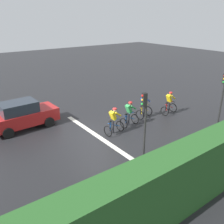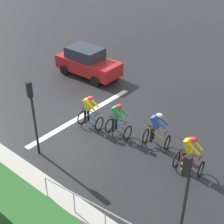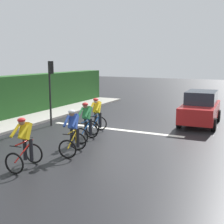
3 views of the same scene
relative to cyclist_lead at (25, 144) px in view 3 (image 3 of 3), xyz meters
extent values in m
plane|color=black|center=(-0.24, -6.00, -0.80)|extent=(80.00, 80.00, 0.00)
cube|color=#ADA89E|center=(5.27, -4.00, -0.74)|extent=(2.80, 23.77, 0.12)
cube|color=silver|center=(-0.24, -6.05, -0.79)|extent=(7.00, 0.30, 0.01)
torus|color=black|center=(-0.06, 0.55, -0.46)|extent=(0.68, 0.14, 0.68)
torus|color=black|center=(0.05, -0.47, -0.46)|extent=(0.68, 0.14, 0.68)
cylinder|color=red|center=(0.00, 0.04, -0.21)|extent=(0.15, 0.99, 0.51)
cylinder|color=red|center=(0.03, -0.26, -0.18)|extent=(0.04, 0.04, 0.55)
cylinder|color=red|center=(-0.01, 0.09, 0.07)|extent=(0.12, 0.71, 0.04)
cube|color=black|center=(0.03, -0.26, 0.11)|extent=(0.12, 0.23, 0.04)
cylinder|color=black|center=(-0.05, 0.44, 0.04)|extent=(0.42, 0.08, 0.03)
cube|color=yellow|center=(0.01, -0.06, 0.41)|extent=(0.34, 0.44, 0.57)
sphere|color=#9E7051|center=(-0.01, 0.09, 0.72)|extent=(0.20, 0.20, 0.20)
ellipsoid|color=red|center=(-0.01, 0.09, 0.79)|extent=(0.27, 0.30, 0.14)
cylinder|color=black|center=(-0.10, -0.18, -0.23)|extent=(0.12, 0.12, 0.74)
cylinder|color=black|center=(0.14, -0.15, -0.23)|extent=(0.12, 0.12, 0.74)
cylinder|color=yellow|center=(-0.18, 0.20, 0.47)|extent=(0.14, 0.48, 0.37)
cylinder|color=yellow|center=(0.13, 0.24, 0.47)|extent=(0.14, 0.48, 0.37)
torus|color=black|center=(-0.68, -1.36, -0.46)|extent=(0.68, 0.20, 0.68)
torus|color=black|center=(-0.48, -2.36, -0.46)|extent=(0.68, 0.20, 0.68)
cylinder|color=gold|center=(-0.58, -1.86, -0.21)|extent=(0.24, 0.98, 0.51)
cylinder|color=gold|center=(-0.52, -2.16, -0.18)|extent=(0.04, 0.04, 0.55)
cylinder|color=gold|center=(-0.59, -1.81, 0.07)|extent=(0.19, 0.71, 0.04)
cube|color=black|center=(-0.52, -2.16, 0.11)|extent=(0.14, 0.24, 0.04)
cylinder|color=black|center=(-0.66, -1.46, 0.04)|extent=(0.42, 0.12, 0.03)
cube|color=#2D51B7|center=(-0.56, -1.96, 0.41)|extent=(0.38, 0.46, 0.57)
sphere|color=#9E7051|center=(-0.59, -1.81, 0.72)|extent=(0.20, 0.20, 0.20)
ellipsoid|color=silver|center=(-0.59, -1.81, 0.79)|extent=(0.29, 0.32, 0.14)
cylinder|color=black|center=(-0.66, -2.08, -0.23)|extent=(0.12, 0.12, 0.74)
cylinder|color=black|center=(-0.42, -2.03, -0.23)|extent=(0.12, 0.12, 0.74)
cylinder|color=#2D51B7|center=(-0.77, -1.71, 0.47)|extent=(0.18, 0.49, 0.37)
cylinder|color=#2D51B7|center=(-0.46, -1.65, 0.47)|extent=(0.18, 0.49, 0.37)
torus|color=black|center=(-0.14, -3.10, -0.46)|extent=(0.68, 0.12, 0.68)
torus|color=black|center=(-0.05, -4.12, -0.46)|extent=(0.68, 0.12, 0.68)
cylinder|color=#1E59B2|center=(-0.09, -3.61, -0.21)|extent=(0.14, 0.99, 0.51)
cylinder|color=#1E59B2|center=(-0.06, -3.92, -0.18)|extent=(0.04, 0.04, 0.55)
cylinder|color=#1E59B2|center=(-0.10, -3.56, 0.07)|extent=(0.11, 0.72, 0.04)
cube|color=black|center=(-0.06, -3.92, 0.11)|extent=(0.12, 0.23, 0.04)
cylinder|color=black|center=(-0.13, -3.21, 0.04)|extent=(0.42, 0.07, 0.03)
cube|color=green|center=(-0.08, -3.71, 0.41)|extent=(0.34, 0.44, 0.57)
sphere|color=#9E7051|center=(-0.10, -3.56, 0.72)|extent=(0.20, 0.20, 0.20)
ellipsoid|color=red|center=(-0.10, -3.56, 0.79)|extent=(0.26, 0.30, 0.14)
cylinder|color=black|center=(-0.19, -3.83, -0.23)|extent=(0.12, 0.12, 0.74)
cylinder|color=black|center=(0.05, -3.80, -0.23)|extent=(0.12, 0.12, 0.74)
cylinder|color=green|center=(-0.27, -3.44, 0.47)|extent=(0.13, 0.48, 0.37)
cylinder|color=green|center=(0.05, -3.41, 0.47)|extent=(0.13, 0.48, 0.37)
torus|color=black|center=(0.15, -4.57, -0.46)|extent=(0.68, 0.15, 0.68)
torus|color=black|center=(0.28, -5.58, -0.46)|extent=(0.68, 0.15, 0.68)
cylinder|color=#1E59B2|center=(0.22, -5.07, -0.21)|extent=(0.17, 0.99, 0.51)
cylinder|color=#1E59B2|center=(0.26, -5.37, -0.18)|extent=(0.04, 0.04, 0.55)
cylinder|color=#1E59B2|center=(0.21, -5.02, 0.07)|extent=(0.14, 0.71, 0.04)
cube|color=black|center=(0.26, -5.37, 0.11)|extent=(0.13, 0.23, 0.04)
cylinder|color=black|center=(0.16, -4.67, 0.04)|extent=(0.42, 0.09, 0.03)
cube|color=yellow|center=(0.23, -5.17, 0.41)|extent=(0.35, 0.45, 0.57)
sphere|color=beige|center=(0.21, -5.02, 0.72)|extent=(0.20, 0.20, 0.20)
ellipsoid|color=red|center=(0.21, -5.02, 0.79)|extent=(0.27, 0.31, 0.14)
cylinder|color=black|center=(0.12, -5.29, -0.23)|extent=(0.12, 0.12, 0.74)
cylinder|color=black|center=(0.36, -5.26, -0.23)|extent=(0.12, 0.12, 0.74)
cylinder|color=yellow|center=(0.03, -4.91, 0.47)|extent=(0.15, 0.49, 0.37)
cylinder|color=yellow|center=(0.35, -4.87, 0.47)|extent=(0.15, 0.49, 0.37)
cube|color=#B21E1E|center=(-3.86, -9.09, -0.10)|extent=(1.85, 4.16, 0.80)
cube|color=#262D38|center=(-3.85, -9.34, 0.63)|extent=(1.57, 2.19, 0.66)
cylinder|color=black|center=(-4.73, -7.85, -0.48)|extent=(0.24, 0.65, 0.64)
cylinder|color=black|center=(-3.07, -7.79, -0.48)|extent=(0.24, 0.65, 0.64)
cylinder|color=black|center=(-4.64, -10.39, -0.48)|extent=(0.24, 0.65, 0.64)
cylinder|color=black|center=(-2.98, -10.33, -0.48)|extent=(0.24, 0.65, 0.64)
cube|color=#EAEACC|center=(-4.44, -7.10, 0.00)|extent=(0.28, 0.09, 0.16)
cube|color=#EAEACC|center=(-3.42, -7.06, 0.00)|extent=(0.28, 0.09, 0.16)
cylinder|color=black|center=(3.10, -5.36, 0.55)|extent=(0.10, 0.10, 2.70)
cube|color=black|center=(3.07, -5.46, 2.22)|extent=(0.25, 0.25, 0.64)
sphere|color=red|center=(3.03, -5.57, 2.42)|extent=(0.11, 0.11, 0.11)
sphere|color=orange|center=(3.03, -5.57, 2.22)|extent=(0.11, 0.11, 0.11)
sphere|color=green|center=(3.03, -5.57, 2.02)|extent=(0.11, 0.11, 0.11)
camera|label=1|loc=(10.78, -13.02, 5.83)|focal=39.17mm
camera|label=2|loc=(9.55, 4.22, 8.13)|focal=53.08mm
camera|label=3|loc=(-6.46, 6.93, 2.65)|focal=47.68mm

